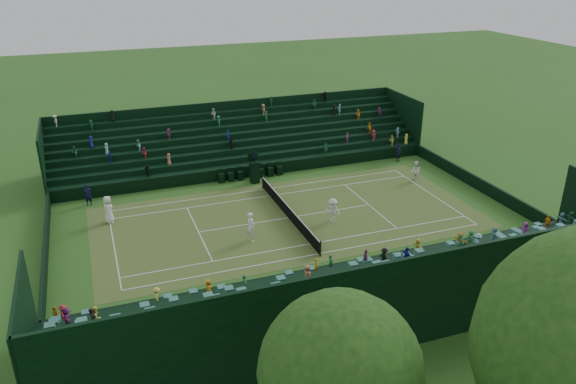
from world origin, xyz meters
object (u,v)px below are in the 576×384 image
at_px(player_near_west, 108,210).
at_px(player_near_east, 251,227).
at_px(tennis_net, 288,211).
at_px(player_far_east, 333,210).
at_px(umpire_chair, 254,169).
at_px(player_far_west, 416,171).

relative_size(player_near_west, player_near_east, 0.98).
xyz_separation_m(tennis_net, player_far_east, (1.58, 2.72, 0.34)).
xyz_separation_m(tennis_net, player_near_west, (-3.60, -11.87, 0.47)).
relative_size(umpire_chair, player_near_east, 1.33).
bearing_deg(player_near_east, tennis_net, -64.19).
bearing_deg(player_far_west, player_far_east, -61.81).
distance_m(player_far_west, player_far_east, 10.52).
bearing_deg(player_near_west, player_far_east, -108.85).
bearing_deg(umpire_chair, player_near_east, -18.31).
height_order(player_near_east, player_far_east, player_near_east).
distance_m(tennis_net, player_far_east, 3.17).
bearing_deg(tennis_net, player_near_west, -106.89).
bearing_deg(player_far_west, umpire_chair, -106.18).
relative_size(tennis_net, player_near_west, 5.89).
xyz_separation_m(player_far_west, player_far_east, (4.55, -9.49, 0.03)).
relative_size(umpire_chair, player_near_west, 1.36).
height_order(player_near_west, player_near_east, player_near_east).
relative_size(umpire_chair, player_far_west, 1.63).
distance_m(player_near_east, player_far_west, 16.50).
bearing_deg(player_near_east, player_near_west, 46.10).
distance_m(player_near_west, player_far_west, 24.09).
distance_m(umpire_chair, player_near_east, 10.06).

